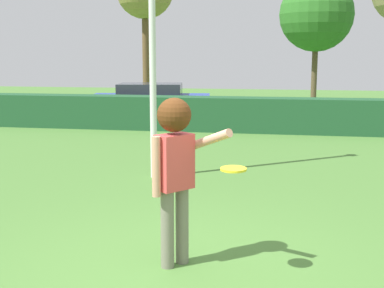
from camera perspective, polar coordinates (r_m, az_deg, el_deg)
ground_plane at (r=5.56m, az=-1.25°, el=-13.83°), size 60.00×60.00×0.00m
person at (r=5.38m, az=-1.88°, el=-1.66°), size 0.84×0.46×1.80m
frisbee at (r=5.07m, az=4.59°, el=-2.76°), size 0.26×0.26×0.03m
hedge_row at (r=15.38m, az=6.57°, el=3.22°), size 27.05×0.90×1.01m
parked_car_blue at (r=18.52m, az=-4.59°, el=4.92°), size 4.41×2.31×1.25m
willow_tree at (r=25.19m, az=13.54°, el=13.66°), size 3.40×3.40×5.79m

